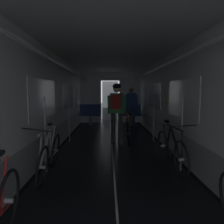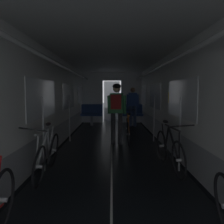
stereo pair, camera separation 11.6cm
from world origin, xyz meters
The scene contains 8 objects.
train_car_shell centered at (0.00, 3.60, 1.70)m, with size 3.14×12.34×2.57m.
bench_seat_far_left centered at (-0.90, 8.07, 0.57)m, with size 0.98×0.51×0.95m.
bench_seat_far_right centered at (0.90, 8.07, 0.57)m, with size 0.98×0.51×0.95m.
bicycle_black centered at (1.11, 2.20, 0.38)m, with size 0.44×1.69×0.94m.
bicycle_silver centered at (-1.14, 1.86, 0.38)m, with size 0.44×1.69×0.96m.
person_cyclist_aisle centered at (0.14, 4.30, 1.07)m, with size 0.55×0.42×1.73m.
bicycle_orange_in_aisle centered at (0.48, 4.56, 0.38)m, with size 0.44×1.69×0.94m.
person_standing_near_bench centered at (0.90, 7.70, 0.98)m, with size 0.53×0.23×1.69m.
Camera 2 is at (0.01, -2.07, 1.48)m, focal length 36.38 mm.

